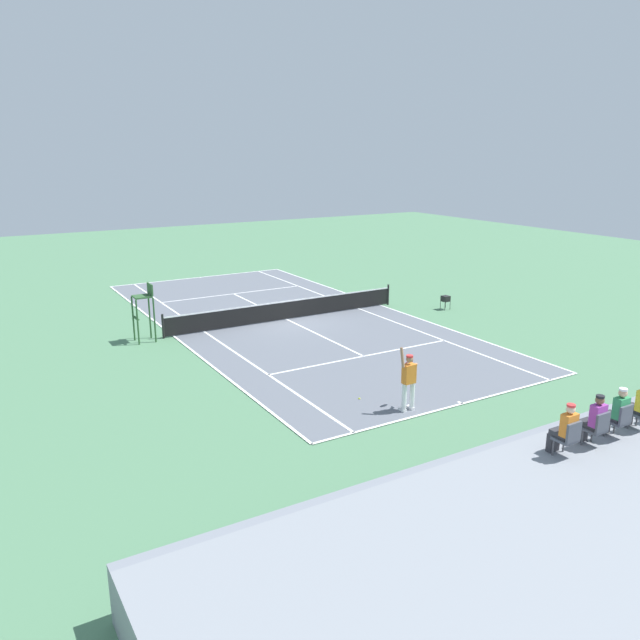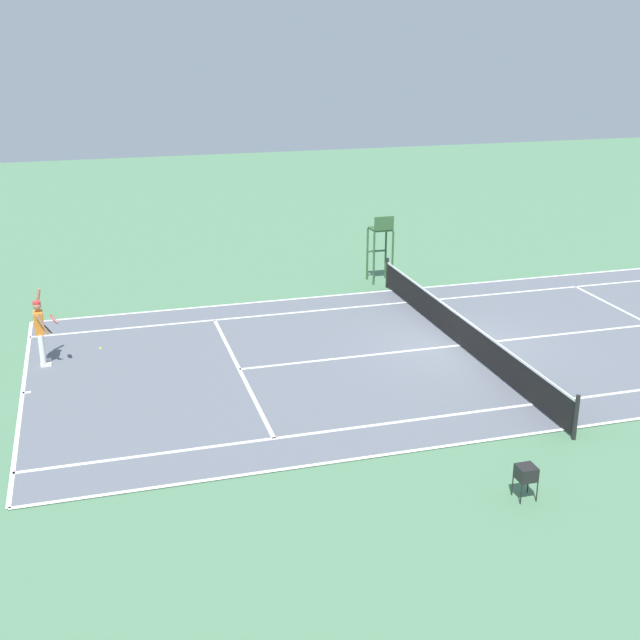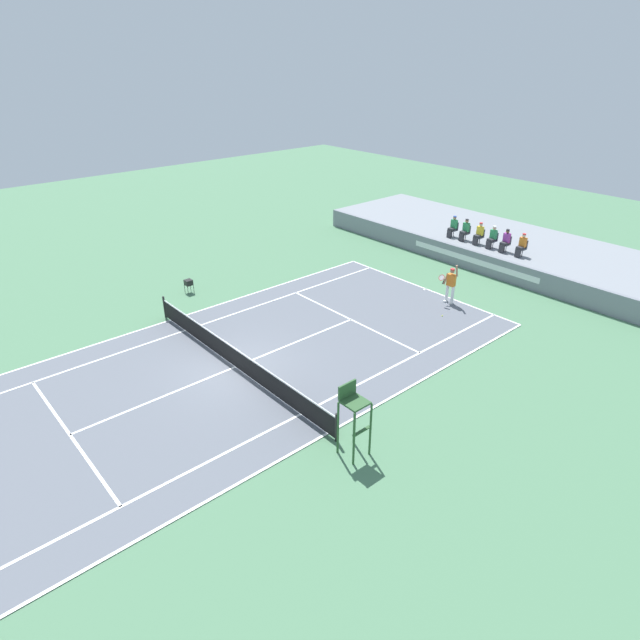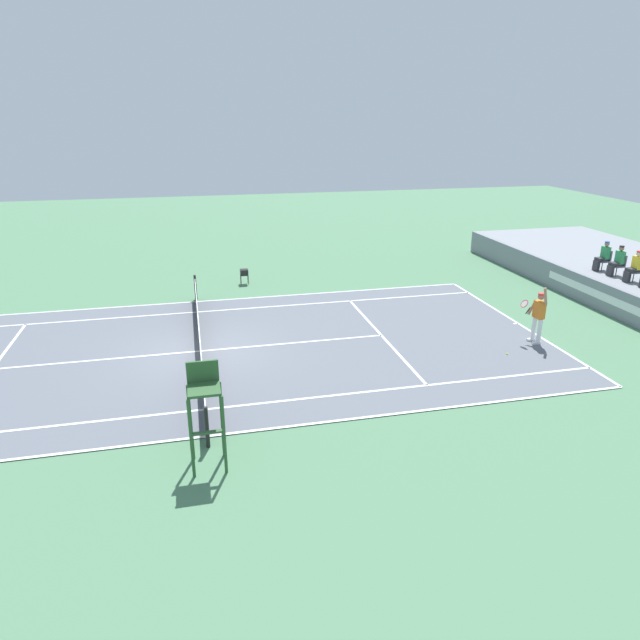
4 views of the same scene
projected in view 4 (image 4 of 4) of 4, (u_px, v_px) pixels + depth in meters
The scene contains 11 objects.
ground_plane at pixel (201, 352), 18.91m from camera, with size 80.00×80.00×0.00m, color #4C7A56.
court at pixel (201, 351), 18.91m from camera, with size 11.08×23.88×0.03m.
net at pixel (200, 337), 18.74m from camera, with size 11.98×0.10×1.07m.
barrier_wall at pixel (615, 302), 22.12m from camera, with size 23.43×0.25×1.16m.
spectator_seated_0 at pixel (603, 257), 24.21m from camera, with size 0.44×0.60×1.26m.
spectator_seated_1 at pixel (618, 261), 23.41m from camera, with size 0.44×0.60×1.26m.
spectator_seated_2 at pixel (635, 267), 22.53m from camera, with size 0.44×0.60×1.26m.
tennis_player at pixel (538, 316), 19.34m from camera, with size 0.76×0.64×2.08m.
tennis_ball at pixel (507, 354), 18.65m from camera, with size 0.07×0.07×0.07m, color #D1E533.
umpire_chair at pixel (205, 403), 12.29m from camera, with size 0.77×0.77×2.44m.
ball_hopper at pixel (244, 272), 26.37m from camera, with size 0.36×0.36×0.70m.
Camera 4 is at (17.87, -0.02, 7.46)m, focal length 31.58 mm.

